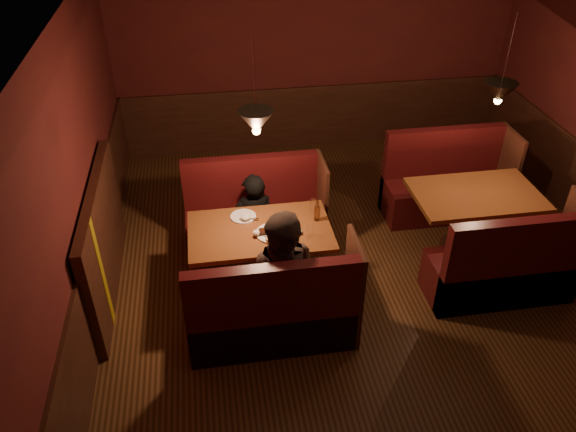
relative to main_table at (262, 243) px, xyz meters
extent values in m
cube|color=#412510|center=(1.24, -0.13, -0.63)|extent=(6.00, 7.00, 0.01)
cube|color=black|center=(1.24, -0.13, 2.28)|extent=(6.00, 7.00, 0.01)
cube|color=#4D1619|center=(1.24, 3.38, 0.83)|extent=(6.00, 0.01, 2.90)
cube|color=#4D1619|center=(-1.76, -0.13, 0.83)|extent=(0.01, 7.00, 2.90)
cube|color=#331B10|center=(1.24, 3.35, -0.12)|extent=(6.00, 0.04, 1.00)
cube|color=#331B10|center=(-1.74, -0.13, -0.12)|extent=(0.04, 7.00, 1.00)
cube|color=#331B10|center=(-1.68, 0.27, 0.03)|extent=(0.10, 2.20, 1.30)
cube|color=gold|center=(-1.63, -0.28, 0.03)|extent=(0.01, 0.12, 1.30)
cylinder|color=#333333|center=(-0.02, 0.00, 1.83)|extent=(0.01, 0.01, 0.80)
cone|color=black|center=(-0.02, 0.00, 1.43)|extent=(0.34, 0.34, 0.22)
sphere|color=#FFBF72|center=(-0.02, 0.00, 1.34)|extent=(0.08, 0.08, 0.08)
cylinder|color=#333333|center=(2.54, 0.30, 1.83)|extent=(0.01, 0.01, 0.80)
cone|color=black|center=(2.54, 0.30, 1.43)|extent=(0.34, 0.34, 0.22)
sphere|color=#FFBF72|center=(2.54, 0.30, 1.34)|extent=(0.08, 0.08, 0.08)
cube|color=brown|center=(-0.02, 0.00, 0.16)|extent=(1.51, 0.92, 0.05)
cylinder|color=#331B10|center=(-0.02, 0.00, -0.25)|extent=(0.15, 0.15, 0.76)
cylinder|color=#331B10|center=(-0.02, 0.00, -0.60)|extent=(0.60, 0.60, 0.04)
cylinder|color=silver|center=(0.08, -0.10, 0.20)|extent=(0.30, 0.30, 0.02)
cube|color=black|center=(0.01, -0.10, 0.22)|extent=(0.10, 0.09, 0.04)
ellipsoid|color=silver|center=(-0.07, -0.12, 0.24)|extent=(0.08, 0.08, 0.06)
cube|color=tan|center=(0.06, -0.24, 0.22)|extent=(0.09, 0.07, 0.03)
cylinder|color=silver|center=(0.07, -0.20, 0.21)|extent=(0.13, 0.08, 0.01)
cylinder|color=silver|center=(-0.17, 0.25, 0.19)|extent=(0.28, 0.28, 0.02)
ellipsoid|color=beige|center=(-0.15, 0.18, 0.23)|extent=(0.11, 0.11, 0.06)
cube|color=silver|center=(-0.12, 0.18, 0.20)|extent=(0.22, 0.04, 0.00)
cylinder|color=white|center=(0.34, 0.03, 0.23)|extent=(0.06, 0.06, 0.09)
cylinder|color=white|center=(0.60, 0.23, 0.27)|extent=(0.08, 0.08, 0.16)
cylinder|color=white|center=(0.49, -0.20, 0.27)|extent=(0.08, 0.08, 0.16)
cylinder|color=#47230F|center=(0.61, 0.08, 0.27)|extent=(0.06, 0.06, 0.17)
cylinder|color=#47230F|center=(0.61, 0.08, 0.40)|extent=(0.03, 0.03, 0.08)
ellipsoid|color=white|center=(0.37, -0.14, 0.21)|extent=(0.12, 0.12, 0.05)
cube|color=#471216|center=(-0.02, 0.78, -0.38)|extent=(1.62, 0.59, 0.49)
cube|color=#471216|center=(-0.02, 1.01, -0.06)|extent=(1.62, 0.13, 1.13)
cube|color=#331B10|center=(0.81, 0.78, -0.06)|extent=(0.04, 0.59, 1.13)
cube|color=#471216|center=(-0.02, -0.78, -0.38)|extent=(1.62, 0.59, 0.49)
cube|color=#471216|center=(-0.02, -1.02, -0.06)|extent=(1.62, 0.13, 1.13)
cube|color=#331B10|center=(0.81, -0.78, -0.06)|extent=(0.04, 0.59, 1.13)
cube|color=brown|center=(2.54, 0.30, 0.17)|extent=(1.46, 0.93, 0.05)
cylinder|color=#331B10|center=(2.54, 0.30, -0.24)|extent=(0.15, 0.15, 0.77)
cylinder|color=#331B10|center=(2.54, 0.30, -0.60)|extent=(0.61, 0.61, 0.04)
cube|color=#471216|center=(2.54, 1.10, -0.38)|extent=(1.57, 0.60, 0.49)
cube|color=#471216|center=(2.54, 1.33, -0.05)|extent=(1.57, 0.13, 1.15)
cube|color=#331B10|center=(3.35, 1.10, -0.05)|extent=(0.04, 0.60, 1.15)
cube|color=#471216|center=(2.54, -0.50, -0.38)|extent=(1.57, 0.60, 0.49)
cube|color=#471216|center=(2.54, -0.73, -0.05)|extent=(1.57, 0.13, 1.15)
cube|color=#331B10|center=(3.35, -0.50, -0.05)|extent=(0.04, 0.60, 1.15)
imported|color=black|center=(-0.02, 0.67, 0.09)|extent=(0.54, 0.37, 1.44)
imported|color=#31231E|center=(0.17, -0.69, 0.26)|extent=(1.01, 0.88, 1.76)
camera|label=1|loc=(-0.47, -4.77, 3.67)|focal=35.00mm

